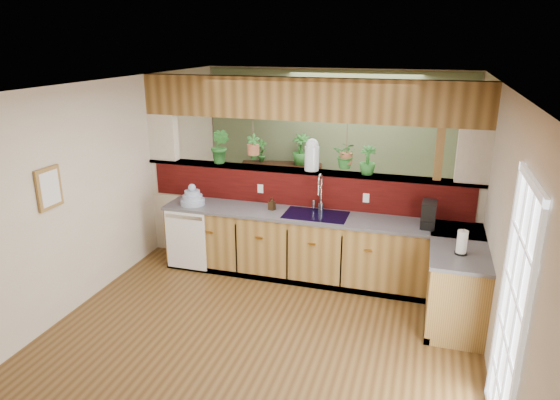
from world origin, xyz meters
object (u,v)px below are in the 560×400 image
(glass_jar, at_px, (312,155))
(dish_stack, at_px, (193,198))
(soap_dispenser, at_px, (272,203))
(coffee_maker, at_px, (428,216))
(shelving_console, at_px, (282,189))
(faucet, at_px, (320,191))
(paper_towel, at_px, (462,243))

(glass_jar, bearing_deg, dish_stack, -163.99)
(soap_dispenser, relative_size, coffee_maker, 0.55)
(coffee_maker, xyz_separation_m, shelving_console, (-2.53, 2.30, -0.55))
(faucet, bearing_deg, dish_stack, -172.66)
(coffee_maker, bearing_deg, dish_stack, -177.37)
(faucet, bearing_deg, soap_dispenser, -169.20)
(paper_towel, bearing_deg, shelving_console, 133.62)
(dish_stack, bearing_deg, faucet, 7.34)
(faucet, distance_m, soap_dispenser, 0.66)
(glass_jar, distance_m, shelving_console, 2.41)
(soap_dispenser, bearing_deg, coffee_maker, -1.74)
(soap_dispenser, bearing_deg, dish_stack, -174.63)
(faucet, height_order, paper_towel, faucet)
(coffee_maker, relative_size, shelving_console, 0.22)
(dish_stack, distance_m, soap_dispenser, 1.11)
(faucet, xyz_separation_m, paper_towel, (1.73, -0.90, -0.15))
(dish_stack, distance_m, glass_jar, 1.73)
(dish_stack, bearing_deg, coffee_maker, 0.81)
(paper_towel, xyz_separation_m, glass_jar, (-1.90, 1.13, 0.58))
(soap_dispenser, height_order, shelving_console, soap_dispenser)
(faucet, distance_m, shelving_console, 2.51)
(coffee_maker, distance_m, paper_towel, 0.81)
(coffee_maker, bearing_deg, soap_dispenser, -179.91)
(shelving_console, bearing_deg, dish_stack, -116.29)
(faucet, distance_m, paper_towel, 1.95)
(dish_stack, relative_size, glass_jar, 0.78)
(coffee_maker, xyz_separation_m, paper_towel, (0.35, -0.72, -0.02))
(faucet, distance_m, coffee_maker, 1.39)
(soap_dispenser, height_order, paper_towel, paper_towel)
(paper_towel, relative_size, glass_jar, 0.65)
(paper_towel, height_order, glass_jar, glass_jar)
(paper_towel, bearing_deg, faucet, 152.39)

